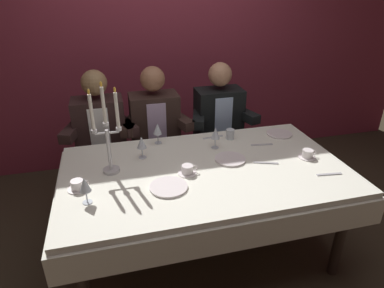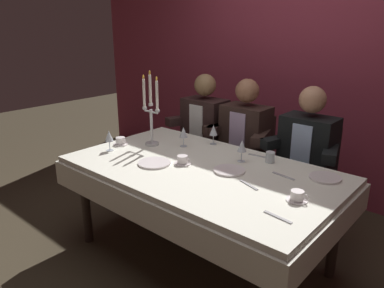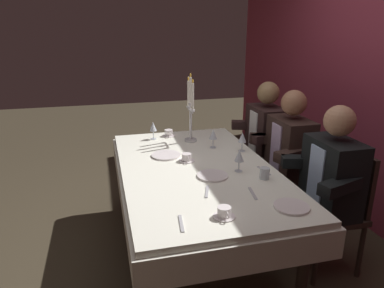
{
  "view_description": "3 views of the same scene",
  "coord_description": "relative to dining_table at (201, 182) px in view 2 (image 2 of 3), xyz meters",
  "views": [
    {
      "loc": [
        -0.58,
        -1.87,
        1.88
      ],
      "look_at": [
        -0.1,
        -0.01,
        0.94
      ],
      "focal_mm": 31.28,
      "sensor_mm": 36.0,
      "label": 1
    },
    {
      "loc": [
        1.54,
        -1.87,
        1.71
      ],
      "look_at": [
        -0.09,
        0.01,
        0.89
      ],
      "focal_mm": 34.69,
      "sensor_mm": 36.0,
      "label": 2
    },
    {
      "loc": [
        2.39,
        -0.64,
        1.74
      ],
      "look_at": [
        -0.07,
        -0.02,
        0.9
      ],
      "focal_mm": 33.56,
      "sensor_mm": 36.0,
      "label": 3
    }
  ],
  "objects": [
    {
      "name": "dinner_plate_1",
      "position": [
        0.2,
        0.06,
        0.13
      ],
      "size": [
        0.22,
        0.22,
        0.01
      ],
      "primitive_type": "cylinder",
      "color": "white",
      "rests_on": "dining_table"
    },
    {
      "name": "coffee_cup_1",
      "position": [
        -0.82,
        -0.05,
        0.15
      ],
      "size": [
        0.13,
        0.12,
        0.06
      ],
      "color": "white",
      "rests_on": "dining_table"
    },
    {
      "name": "coffee_cup_0",
      "position": [
        0.75,
        -0.04,
        0.15
      ],
      "size": [
        0.13,
        0.12,
        0.06
      ],
      "color": "white",
      "rests_on": "dining_table"
    },
    {
      "name": "water_tumbler_0",
      "position": [
        0.32,
        0.39,
        0.16
      ],
      "size": [
        0.07,
        0.07,
        0.08
      ],
      "primitive_type": "cylinder",
      "color": "silver",
      "rests_on": "dining_table"
    },
    {
      "name": "wine_glass_0",
      "position": [
        -0.39,
        0.25,
        0.23
      ],
      "size": [
        0.07,
        0.07,
        0.16
      ],
      "color": "silver",
      "rests_on": "dining_table"
    },
    {
      "name": "seated_diner_2",
      "position": [
        0.39,
        0.89,
        0.11
      ],
      "size": [
        0.63,
        0.48,
        1.24
      ],
      "color": "#30251E",
      "rests_on": "ground_plane"
    },
    {
      "name": "ground_plane",
      "position": [
        0.0,
        0.0,
        -0.62
      ],
      "size": [
        12.0,
        12.0,
        0.0
      ],
      "primitive_type": "plane",
      "color": "#3D3425"
    },
    {
      "name": "fork_3",
      "position": [
        0.42,
        -0.05,
        0.12
      ],
      "size": [
        0.17,
        0.07,
        0.01
      ],
      "primitive_type": "cube",
      "rotation": [
        0.0,
        0.0,
        -0.35
      ],
      "color": "#B7B7BC",
      "rests_on": "dining_table"
    },
    {
      "name": "seated_diner_0",
      "position": [
        -0.68,
        0.89,
        0.11
      ],
      "size": [
        0.63,
        0.48,
        1.24
      ],
      "color": "#30251E",
      "rests_on": "ground_plane"
    },
    {
      "name": "coffee_cup_2",
      "position": [
        -0.13,
        -0.04,
        0.15
      ],
      "size": [
        0.13,
        0.12,
        0.06
      ],
      "color": "white",
      "rests_on": "dining_table"
    },
    {
      "name": "seated_diner_1",
      "position": [
        -0.21,
        0.89,
        0.11
      ],
      "size": [
        0.63,
        0.48,
        1.24
      ],
      "color": "#30251E",
      "rests_on": "ground_plane"
    },
    {
      "name": "spoon_0",
      "position": [
        0.52,
        0.22,
        0.12
      ],
      "size": [
        0.17,
        0.04,
        0.01
      ],
      "primitive_type": "cube",
      "rotation": [
        0.0,
        0.0,
        -0.15
      ],
      "color": "#B7B7BC",
      "rests_on": "dining_table"
    },
    {
      "name": "wine_glass_1",
      "position": [
        -0.25,
        0.46,
        0.23
      ],
      "size": [
        0.07,
        0.07,
        0.16
      ],
      "color": "silver",
      "rests_on": "dining_table"
    },
    {
      "name": "dining_table",
      "position": [
        0.0,
        0.0,
        0.0
      ],
      "size": [
        1.94,
        1.14,
        0.74
      ],
      "color": "white",
      "rests_on": "ground_plane"
    },
    {
      "name": "fork_2",
      "position": [
        0.2,
        0.45,
        0.12
      ],
      "size": [
        0.17,
        0.04,
        0.01
      ],
      "primitive_type": "cube",
      "rotation": [
        0.0,
        0.0,
        0.1
      ],
      "color": "#B7B7BC",
      "rests_on": "dining_table"
    },
    {
      "name": "wine_glass_2",
      "position": [
        0.16,
        0.27,
        0.24
      ],
      "size": [
        0.07,
        0.07,
        0.16
      ],
      "color": "silver",
      "rests_on": "dining_table"
    },
    {
      "name": "candelabra",
      "position": [
        -0.62,
        0.11,
        0.37
      ],
      "size": [
        0.19,
        0.11,
        0.61
      ],
      "color": "silver",
      "rests_on": "dining_table"
    },
    {
      "name": "fork_1",
      "position": [
        0.76,
        -0.29,
        0.12
      ],
      "size": [
        0.17,
        0.04,
        0.01
      ],
      "primitive_type": "cube",
      "rotation": [
        0.0,
        0.0,
        -0.12
      ],
      "color": "#B7B7BC",
      "rests_on": "dining_table"
    },
    {
      "name": "back_wall",
      "position": [
        0.0,
        1.66,
        0.73
      ],
      "size": [
        6.0,
        0.12,
        2.7
      ],
      "primitive_type": "cube",
      "color": "#8E3043",
      "rests_on": "ground_plane"
    },
    {
      "name": "wine_glass_3",
      "position": [
        -0.76,
        -0.21,
        0.23
      ],
      "size": [
        0.07,
        0.07,
        0.16
      ],
      "color": "silver",
      "rests_on": "dining_table"
    },
    {
      "name": "dinner_plate_2",
      "position": [
        -0.29,
        -0.18,
        0.13
      ],
      "size": [
        0.24,
        0.24,
        0.01
      ],
      "primitive_type": "cylinder",
      "color": "white",
      "rests_on": "dining_table"
    },
    {
      "name": "dinner_plate_0",
      "position": [
        0.74,
        0.37,
        0.13
      ],
      "size": [
        0.21,
        0.21,
        0.01
      ],
      "primitive_type": "cylinder",
      "color": "white",
      "rests_on": "dining_table"
    }
  ]
}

